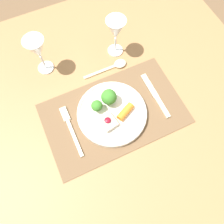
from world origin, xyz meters
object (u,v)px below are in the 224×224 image
fork (70,127)px  wine_glass_far (37,50)px  wine_glass_near (116,31)px  dinner_plate (112,112)px  spoon (115,66)px  knife (157,98)px

fork → wine_glass_far: size_ratio=1.21×
fork → wine_glass_near: bearing=39.7°
dinner_plate → wine_glass_far: bearing=118.2°
dinner_plate → spoon: bearing=61.3°
fork → spoon: size_ratio=1.09×
wine_glass_near → wine_glass_far: 0.29m
knife → spoon: 0.21m
spoon → wine_glass_near: 0.13m
dinner_plate → fork: size_ratio=1.28×
dinner_plate → wine_glass_near: 0.29m
fork → wine_glass_far: wine_glass_far is taller
spoon → wine_glass_far: wine_glass_far is taller
fork → wine_glass_near: wine_glass_near is taller
wine_glass_near → wine_glass_far: size_ratio=1.01×
knife → fork: bearing=174.7°
dinner_plate → spoon: (0.10, 0.18, -0.01)m
wine_glass_near → spoon: bearing=-116.0°
fork → knife: 0.33m
knife → spoon: (-0.08, 0.19, -0.00)m
knife → wine_glass_near: size_ratio=1.20×
fork → wine_glass_near: 0.38m
knife → wine_glass_near: 0.29m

